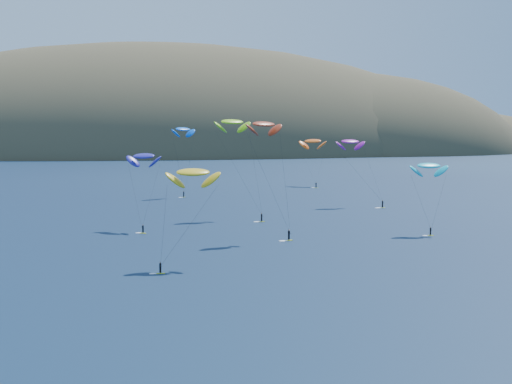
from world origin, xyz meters
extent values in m
plane|color=black|center=(0.00, 0.00, 0.00)|extent=(2800.00, 2800.00, 0.00)
ellipsoid|color=#3D3526|center=(20.00, 560.00, -12.60)|extent=(600.00, 300.00, 210.00)
ellipsoid|color=#3D3526|center=(180.00, 540.00, -9.36)|extent=(320.00, 220.00, 156.00)
ellipsoid|color=#3D3526|center=(300.00, 580.00, -5.04)|extent=(240.00, 180.00, 84.00)
cube|color=yellow|center=(-17.47, 49.26, 0.04)|extent=(1.31, 0.39, 0.07)
cylinder|color=black|center=(-17.47, 49.26, 0.85)|extent=(0.31, 0.31, 1.39)
sphere|color=#8C6047|center=(-17.47, 49.26, 1.66)|extent=(0.23, 0.23, 0.23)
ellipsoid|color=gold|center=(-11.76, 55.85, 14.53)|extent=(8.12, 3.81, 4.52)
cube|color=yellow|center=(9.29, 103.04, 0.04)|extent=(1.55, 0.75, 0.08)
cylinder|color=black|center=(9.29, 103.04, 0.98)|extent=(0.35, 0.35, 1.60)
sphere|color=#8C6047|center=(9.29, 103.04, 1.90)|extent=(0.27, 0.27, 0.27)
ellipsoid|color=#84D215|center=(4.45, 114.23, 22.87)|extent=(9.43, 5.90, 4.88)
cube|color=yellow|center=(-2.37, 163.75, 0.04)|extent=(1.41, 1.10, 0.08)
cylinder|color=black|center=(-2.37, 163.75, 0.92)|extent=(0.33, 0.33, 1.51)
sphere|color=#8C6047|center=(-2.37, 163.75, 1.80)|extent=(0.25, 0.25, 0.25)
ellipsoid|color=blue|center=(-1.90, 168.25, 20.98)|extent=(9.17, 7.79, 4.68)
cube|color=yellow|center=(37.87, 75.70, 0.04)|extent=(1.33, 0.49, 0.07)
cylinder|color=black|center=(37.87, 75.70, 0.86)|extent=(0.31, 0.31, 1.40)
sphere|color=#8C6047|center=(37.87, 75.70, 1.67)|extent=(0.23, 0.23, 0.23)
ellipsoid|color=#07BACE|center=(39.25, 80.04, 13.75)|extent=(7.83, 4.17, 4.21)
cube|color=yellow|center=(46.86, 123.87, 0.04)|extent=(1.60, 0.53, 0.09)
cylinder|color=black|center=(46.86, 123.87, 1.03)|extent=(0.37, 0.37, 1.69)
sphere|color=#8C6047|center=(46.86, 123.87, 2.01)|extent=(0.28, 0.28, 0.28)
ellipsoid|color=#9C129F|center=(40.45, 132.18, 17.67)|extent=(8.09, 4.05, 4.42)
cube|color=yellow|center=(8.67, 75.28, 0.04)|extent=(1.64, 0.98, 0.09)
cylinder|color=black|center=(8.67, 75.28, 1.04)|extent=(0.37, 0.37, 1.69)
sphere|color=#8C6047|center=(8.67, 75.28, 2.02)|extent=(0.28, 0.28, 0.28)
ellipsoid|color=#A43015|center=(4.71, 79.75, 22.15)|extent=(8.28, 5.92, 4.20)
cube|color=yellow|center=(-18.13, 90.23, 0.04)|extent=(1.35, 1.11, 0.08)
cylinder|color=black|center=(-18.13, 90.23, 0.90)|extent=(0.32, 0.32, 1.46)
sphere|color=#8C6047|center=(-18.13, 90.23, 1.74)|extent=(0.25, 0.25, 0.25)
ellipsoid|color=#232098|center=(-17.38, 98.40, 15.46)|extent=(8.56, 7.52, 4.40)
cube|color=yellow|center=(47.49, 188.79, 0.04)|extent=(1.48, 1.32, 0.09)
cylinder|color=black|center=(47.49, 188.79, 1.01)|extent=(0.36, 0.36, 1.65)
sphere|color=#8C6047|center=(47.49, 188.79, 1.97)|extent=(0.28, 0.28, 0.28)
ellipsoid|color=#EA5914|center=(49.50, 200.35, 16.49)|extent=(10.95, 10.15, 5.71)
camera|label=1|loc=(-24.45, -54.93, 21.50)|focal=50.00mm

